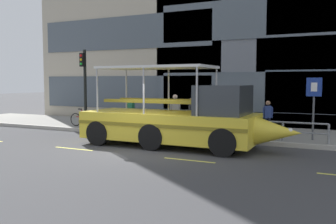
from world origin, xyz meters
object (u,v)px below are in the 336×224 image
at_px(duck_tour_boat, 180,120).
at_px(pedestrian_mid_right, 175,108).
at_px(leaned_bicycle, 83,120).
at_px(pedestrian_mid_left, 191,112).
at_px(pedestrian_near_stern, 131,110).
at_px(parking_sign, 314,98).
at_px(pedestrian_near_bow, 268,114).
at_px(traffic_light_pole, 84,80).

distance_m(duck_tour_boat, pedestrian_mid_right, 3.93).
relative_size(leaned_bicycle, pedestrian_mid_left, 1.07).
bearing_deg(pedestrian_near_stern, parking_sign, -0.81).
bearing_deg(pedestrian_mid_right, leaned_bicycle, -168.51).
bearing_deg(pedestrian_near_bow, parking_sign, -19.10).
height_order(pedestrian_near_bow, pedestrian_mid_left, pedestrian_mid_left).
height_order(traffic_light_pole, leaned_bicycle, traffic_light_pole).
relative_size(pedestrian_mid_left, pedestrian_near_stern, 1.02).
relative_size(traffic_light_pole, pedestrian_near_stern, 2.58).
xyz_separation_m(parking_sign, pedestrian_mid_right, (-6.50, 0.59, -0.68)).
xyz_separation_m(leaned_bicycle, duck_tour_boat, (6.76, -2.48, 0.49)).
height_order(duck_tour_boat, pedestrian_near_bow, duck_tour_boat).
relative_size(pedestrian_near_bow, pedestrian_mid_right, 0.88).
relative_size(duck_tour_boat, pedestrian_mid_left, 5.36).
distance_m(leaned_bicycle, pedestrian_near_bow, 9.58).
bearing_deg(duck_tour_boat, parking_sign, 31.67).
distance_m(parking_sign, leaned_bicycle, 11.54).
relative_size(pedestrian_near_bow, pedestrian_near_stern, 0.97).
bearing_deg(parking_sign, leaned_bicycle, -177.92).
relative_size(traffic_light_pole, parking_sign, 1.60).
distance_m(parking_sign, pedestrian_near_bow, 2.22).
xyz_separation_m(parking_sign, pedestrian_near_stern, (-8.81, 0.12, -0.78)).
xyz_separation_m(traffic_light_pole, pedestrian_near_bow, (9.58, 0.85, -1.56)).
relative_size(leaned_bicycle, pedestrian_near_stern, 1.10).
bearing_deg(traffic_light_pole, pedestrian_near_bow, 5.07).
distance_m(traffic_light_pole, leaned_bicycle, 2.13).
bearing_deg(parking_sign, pedestrian_mid_left, 179.75).
bearing_deg(pedestrian_mid_left, pedestrian_near_bow, 10.70).
bearing_deg(duck_tour_boat, pedestrian_mid_left, 103.73).
bearing_deg(duck_tour_boat, pedestrian_near_bow, 52.50).
relative_size(duck_tour_boat, pedestrian_mid_right, 4.94).
height_order(leaned_bicycle, pedestrian_near_bow, pedestrian_near_bow).
height_order(parking_sign, duck_tour_boat, duck_tour_boat).
distance_m(leaned_bicycle, duck_tour_boat, 7.21).
height_order(traffic_light_pole, duck_tour_boat, traffic_light_pole).
distance_m(duck_tour_boat, pedestrian_near_bow, 4.50).
xyz_separation_m(parking_sign, leaned_bicycle, (-11.45, -0.42, -1.36)).
height_order(traffic_light_pole, parking_sign, traffic_light_pole).
relative_size(leaned_bicycle, duck_tour_boat, 0.20).
bearing_deg(traffic_light_pole, pedestrian_mid_left, 1.84).
bearing_deg(leaned_bicycle, pedestrian_near_stern, 11.54).
distance_m(duck_tour_boat, pedestrian_near_stern, 5.10).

